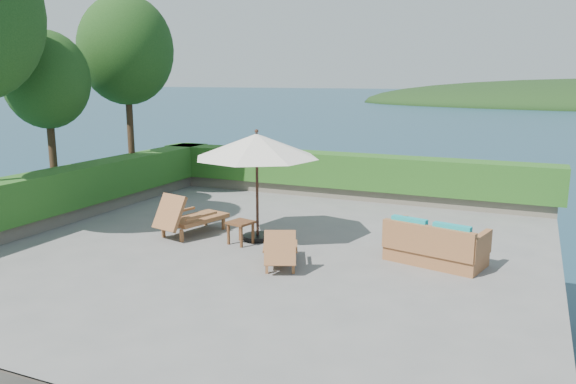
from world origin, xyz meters
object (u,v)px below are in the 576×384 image
at_px(patio_umbrella, 257,147).
at_px(wicker_loveseat, 434,246).
at_px(lounge_left, 189,217).
at_px(lounge_right, 280,249).
at_px(side_table, 241,225).

xyz_separation_m(patio_umbrella, wicker_loveseat, (3.97, -0.09, -1.77)).
distance_m(patio_umbrella, wicker_loveseat, 4.34).
distance_m(lounge_left, wicker_loveseat, 5.62).
xyz_separation_m(lounge_left, lounge_right, (2.90, -1.18, -0.09)).
bearing_deg(patio_umbrella, side_table, -110.85).
relative_size(patio_umbrella, side_table, 5.45).
bearing_deg(side_table, wicker_loveseat, 5.25).
relative_size(lounge_right, side_table, 2.63).
relative_size(patio_umbrella, lounge_left, 1.68).
xyz_separation_m(patio_umbrella, side_table, (-0.18, -0.47, -1.70)).
bearing_deg(lounge_right, patio_umbrella, 106.36).
xyz_separation_m(lounge_right, wicker_loveseat, (2.72, 1.40, 0.01)).
bearing_deg(wicker_loveseat, lounge_left, -164.40).
xyz_separation_m(patio_umbrella, lounge_right, (1.25, -1.49, -1.78)).
bearing_deg(patio_umbrella, wicker_loveseat, -1.33).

